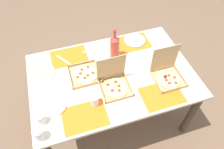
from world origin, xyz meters
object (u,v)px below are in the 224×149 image
(soda_bottle, at_px, (115,47))
(cup_red, at_px, (40,119))
(pizza_box_corner_right, at_px, (167,74))
(cup_clear_right, at_px, (94,100))
(pizza_box_center, at_px, (114,84))
(pizza_box_edge_far, at_px, (85,74))
(plate_far_right, at_px, (44,73))
(cup_dark, at_px, (39,134))
(plate_near_left, at_px, (55,105))
(plate_near_right, at_px, (135,40))

(soda_bottle, xyz_separation_m, cup_red, (-0.77, -0.51, -0.08))
(pizza_box_corner_right, relative_size, soda_bottle, 0.91)
(cup_clear_right, bearing_deg, pizza_box_center, 28.54)
(pizza_box_center, xyz_separation_m, pizza_box_edge_far, (-0.22, 0.21, -0.03))
(pizza_box_center, height_order, pizza_box_edge_far, pizza_box_center)
(pizza_box_corner_right, distance_m, cup_clear_right, 0.71)
(plate_far_right, relative_size, cup_dark, 1.90)
(cup_clear_right, bearing_deg, pizza_box_corner_right, 5.45)
(plate_near_left, distance_m, cup_dark, 0.28)
(cup_red, bearing_deg, plate_near_left, 43.95)
(plate_near_right, distance_m, cup_clear_right, 0.87)
(plate_near_right, distance_m, cup_dark, 1.33)
(soda_bottle, bearing_deg, pizza_box_center, -108.39)
(plate_near_left, relative_size, cup_dark, 1.90)
(pizza_box_edge_far, height_order, cup_red, cup_red)
(plate_far_right, xyz_separation_m, cup_clear_right, (0.37, -0.46, 0.04))
(pizza_box_edge_far, relative_size, pizza_box_corner_right, 0.94)
(plate_near_right, height_order, cup_dark, cup_dark)
(pizza_box_edge_far, height_order, cup_dark, cup_dark)
(pizza_box_edge_far, xyz_separation_m, plate_far_right, (-0.35, 0.13, -0.00))
(plate_near_right, bearing_deg, cup_clear_right, -134.25)
(pizza_box_edge_far, distance_m, plate_far_right, 0.38)
(pizza_box_edge_far, xyz_separation_m, cup_dark, (-0.45, -0.48, 0.04))
(pizza_box_center, distance_m, pizza_box_edge_far, 0.31)
(plate_far_right, xyz_separation_m, soda_bottle, (0.70, 0.02, 0.12))
(pizza_box_corner_right, distance_m, soda_bottle, 0.56)
(plate_far_right, bearing_deg, plate_near_right, 9.81)
(pizza_box_corner_right, distance_m, cup_red, 1.15)
(pizza_box_corner_right, relative_size, plate_near_right, 1.33)
(pizza_box_edge_far, bearing_deg, cup_red, -139.95)
(pizza_box_center, height_order, cup_dark, pizza_box_center)
(pizza_box_edge_far, bearing_deg, plate_far_right, 159.46)
(pizza_box_edge_far, height_order, plate_near_right, pizza_box_edge_far)
(pizza_box_corner_right, height_order, plate_near_left, pizza_box_corner_right)
(plate_far_right, relative_size, soda_bottle, 0.62)
(plate_near_left, bearing_deg, cup_dark, -120.45)
(pizza_box_center, xyz_separation_m, cup_red, (-0.65, -0.15, 0.00))
(plate_near_left, xyz_separation_m, plate_far_right, (-0.04, 0.38, 0.00))
(pizza_box_corner_right, bearing_deg, cup_dark, -168.90)
(pizza_box_edge_far, xyz_separation_m, pizza_box_corner_right, (0.71, -0.26, 0.03))
(plate_near_right, height_order, cup_red, cup_red)
(pizza_box_center, xyz_separation_m, plate_near_right, (0.40, 0.51, -0.04))
(pizza_box_center, xyz_separation_m, plate_far_right, (-0.58, 0.34, -0.04))
(pizza_box_center, height_order, plate_near_left, pizza_box_center)
(pizza_box_edge_far, height_order, cup_clear_right, cup_clear_right)
(pizza_box_corner_right, height_order, cup_dark, pizza_box_corner_right)
(plate_far_right, bearing_deg, plate_near_left, -83.52)
(plate_near_right, height_order, cup_clear_right, cup_clear_right)
(pizza_box_corner_right, bearing_deg, cup_clear_right, -174.55)
(cup_red, bearing_deg, pizza_box_edge_far, 40.05)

